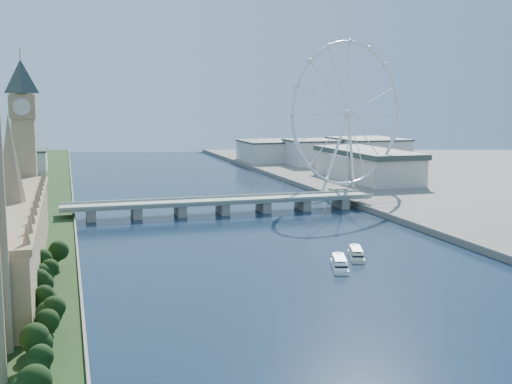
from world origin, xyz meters
name	(u,v)px	position (x,y,z in m)	size (l,w,h in m)	color
tree_row	(42,327)	(-113.00, 66.00, 9.76)	(7.89, 199.89, 21.42)	black
parliament_range	(14,235)	(-128.00, 170.00, 18.48)	(24.00, 200.00, 70.00)	tan
big_ben	(23,121)	(-128.00, 278.00, 66.57)	(20.02, 20.02, 110.00)	tan
westminster_bridge	(223,204)	(0.00, 300.00, 6.63)	(220.00, 22.00, 9.50)	gray
london_eye	(348,114)	(119.98, 355.08, 67.52)	(113.60, 39.12, 124.30)	silver
county_hall	(366,182)	(175.00, 430.00, 0.00)	(54.00, 144.00, 35.00)	beige
city_skyline	(202,157)	(39.22, 560.08, 16.96)	(505.00, 280.00, 32.00)	beige
tour_boat_near	(339,269)	(17.63, 138.10, 0.00)	(7.04, 27.68, 6.10)	white
tour_boat_far	(356,258)	(33.86, 154.31, 0.00)	(6.67, 26.29, 5.78)	beige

